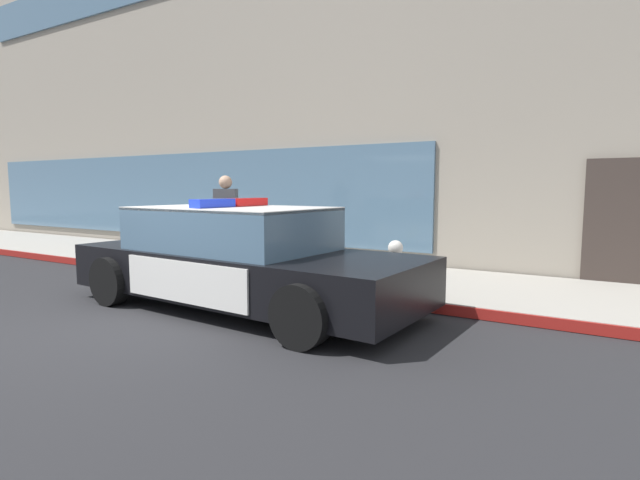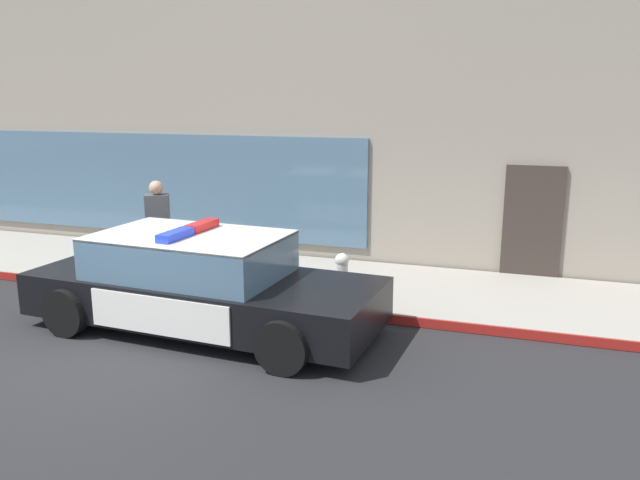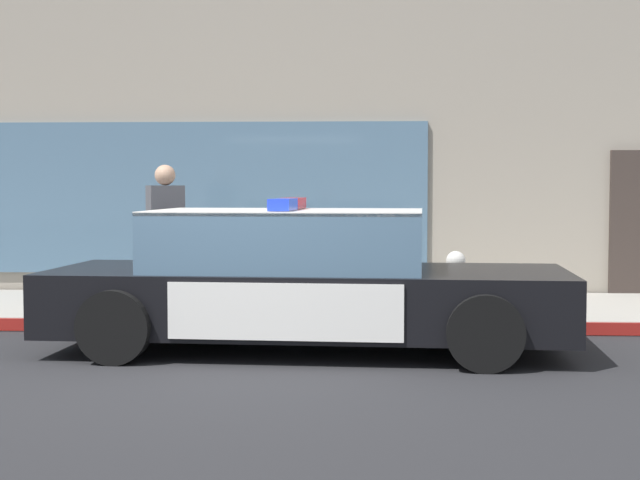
% 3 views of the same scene
% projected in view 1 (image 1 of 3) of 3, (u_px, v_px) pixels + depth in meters
% --- Properties ---
extents(ground, '(48.00, 48.00, 0.00)m').
position_uv_depth(ground, '(131.00, 321.00, 6.02)').
color(ground, '#262628').
extents(sidewalk, '(48.00, 2.80, 0.15)m').
position_uv_depth(sidewalk, '(296.00, 271.00, 9.15)').
color(sidewalk, '#A39E93').
rests_on(sidewalk, ground).
extents(curb_red_paint, '(28.80, 0.04, 0.14)m').
position_uv_depth(curb_red_paint, '(248.00, 284.00, 7.94)').
color(curb_red_paint, maroon).
rests_on(curb_red_paint, ground).
extents(storefront_building, '(24.83, 10.38, 9.72)m').
position_uv_depth(storefront_building, '(350.00, 86.00, 15.44)').
color(storefront_building, gray).
rests_on(storefront_building, ground).
extents(police_cruiser, '(5.12, 2.31, 1.49)m').
position_uv_depth(police_cruiser, '(240.00, 258.00, 6.64)').
color(police_cruiser, black).
rests_on(police_cruiser, ground).
extents(fire_hydrant, '(0.34, 0.39, 0.73)m').
position_uv_depth(fire_hydrant, '(396.00, 266.00, 7.14)').
color(fire_hydrant, silver).
rests_on(fire_hydrant, sidewalk).
extents(pedestrian_on_sidewalk, '(0.47, 0.41, 1.71)m').
position_uv_depth(pedestrian_on_sidewalk, '(226.00, 222.00, 8.88)').
color(pedestrian_on_sidewalk, '#23232D').
rests_on(pedestrian_on_sidewalk, sidewalk).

